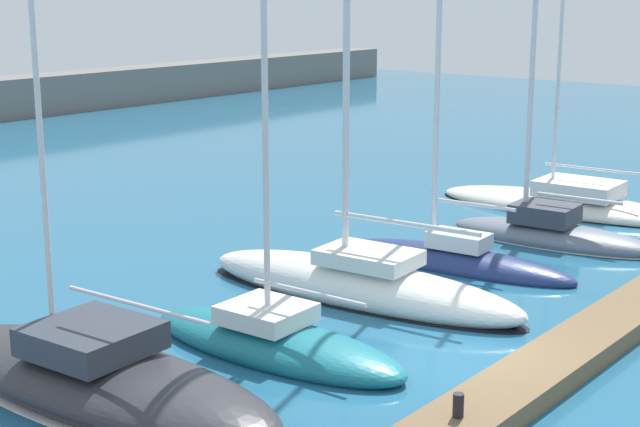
{
  "coord_description": "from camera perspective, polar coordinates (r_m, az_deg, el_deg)",
  "views": [
    {
      "loc": [
        -16.93,
        -9.58,
        7.86
      ],
      "look_at": [
        1.81,
        5.44,
        2.2
      ],
      "focal_mm": 54.42,
      "sensor_mm": 36.0,
      "label": 1
    }
  ],
  "objects": [
    {
      "name": "sailboat_slate_seventh",
      "position": [
        31.23,
        13.4,
        -0.95
      ],
      "size": [
        2.63,
        6.82,
        14.41
      ],
      "rotation": [
        0.0,
        0.0,
        1.65
      ],
      "color": "slate",
      "rests_on": "ground_plane"
    },
    {
      "name": "ground_plane",
      "position": [
        20.98,
        8.65,
        -8.91
      ],
      "size": [
        120.0,
        120.0,
        0.0
      ],
      "primitive_type": "plane",
      "color": "#236084"
    },
    {
      "name": "dock_pier",
      "position": [
        20.23,
        12.57,
        -9.29
      ],
      "size": [
        37.19,
        1.43,
        0.43
      ],
      "primitive_type": "cube",
      "color": "brown",
      "rests_on": "ground_plane"
    },
    {
      "name": "sailboat_teal_fourth",
      "position": [
        21.47,
        -2.72,
        -7.4
      ],
      "size": [
        2.47,
        6.81,
        11.18
      ],
      "rotation": [
        0.0,
        0.0,
        1.61
      ],
      "color": "#19707F",
      "rests_on": "ground_plane"
    },
    {
      "name": "sailboat_ivory_eighth",
      "position": [
        35.95,
        14.17,
        0.58
      ],
      "size": [
        3.52,
        9.66,
        15.97
      ],
      "rotation": [
        0.0,
        0.0,
        1.61
      ],
      "color": "silver",
      "rests_on": "ground_plane"
    },
    {
      "name": "dock_bollard",
      "position": [
        17.57,
        8.13,
        -11.1
      ],
      "size": [
        0.2,
        0.2,
        0.44
      ],
      "primitive_type": "cylinder",
      "color": "black",
      "rests_on": "dock_pier"
    },
    {
      "name": "sailboat_charcoal_third",
      "position": [
        19.68,
        -12.87,
        -9.29
      ],
      "size": [
        3.52,
        9.06,
        17.0
      ],
      "rotation": [
        0.0,
        0.0,
        1.63
      ],
      "color": "#2D2D33",
      "rests_on": "ground_plane"
    },
    {
      "name": "sailboat_white_fifth",
      "position": [
        25.05,
        2.33,
        -3.9
      ],
      "size": [
        2.99,
        9.49,
        18.21
      ],
      "rotation": [
        0.0,
        0.0,
        1.65
      ],
      "color": "white",
      "rests_on": "ground_plane"
    },
    {
      "name": "sailboat_navy_sixth",
      "position": [
        28.08,
        7.95,
        -2.42
      ],
      "size": [
        2.35,
        7.38,
        15.93
      ],
      "rotation": [
        0.0,
        0.0,
        1.65
      ],
      "color": "navy",
      "rests_on": "ground_plane"
    }
  ]
}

